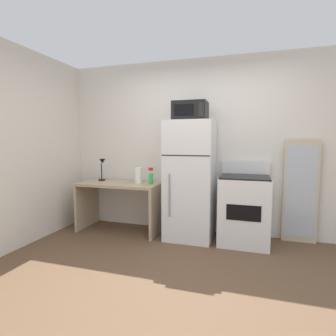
{
  "coord_description": "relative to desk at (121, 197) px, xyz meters",
  "views": [
    {
      "loc": [
        0.68,
        -2.36,
        1.39
      ],
      "look_at": [
        -0.39,
        1.1,
        1.02
      ],
      "focal_mm": 28.63,
      "sensor_mm": 36.0,
      "label": 1
    }
  ],
  "objects": [
    {
      "name": "ground_plane",
      "position": [
        1.22,
        -1.32,
        -0.53
      ],
      "size": [
        12.0,
        12.0,
        0.0
      ],
      "primitive_type": "plane",
      "color": "brown"
    },
    {
      "name": "wall_back_white",
      "position": [
        1.22,
        0.38,
        0.77
      ],
      "size": [
        5.0,
        0.1,
        2.6
      ],
      "primitive_type": "cube",
      "color": "silver",
      "rests_on": "ground"
    },
    {
      "name": "desk",
      "position": [
        0.0,
        0.0,
        0.0
      ],
      "size": [
        1.25,
        0.62,
        0.75
      ],
      "color": "tan",
      "rests_on": "ground"
    },
    {
      "name": "desk_lamp",
      "position": [
        -0.36,
        0.09,
        0.46
      ],
      "size": [
        0.14,
        0.12,
        0.35
      ],
      "color": "black",
      "rests_on": "desk"
    },
    {
      "name": "spray_bottle",
      "position": [
        0.51,
        -0.01,
        0.32
      ],
      "size": [
        0.06,
        0.06,
        0.25
      ],
      "color": "green",
      "rests_on": "desk"
    },
    {
      "name": "paper_towel_roll",
      "position": [
        0.3,
        -0.0,
        0.34
      ],
      "size": [
        0.11,
        0.11,
        0.24
      ],
      "primitive_type": "cylinder",
      "color": "white",
      "rests_on": "desk"
    },
    {
      "name": "refrigerator",
      "position": [
        1.1,
        0.01,
        0.3
      ],
      "size": [
        0.66,
        0.64,
        1.67
      ],
      "color": "white",
      "rests_on": "ground"
    },
    {
      "name": "microwave",
      "position": [
        1.1,
        -0.02,
        1.27
      ],
      "size": [
        0.46,
        0.35,
        0.26
      ],
      "color": "black",
      "rests_on": "refrigerator"
    },
    {
      "name": "oven_range",
      "position": [
        1.84,
        0.01,
        -0.06
      ],
      "size": [
        0.66,
        0.61,
        1.1
      ],
      "color": "white",
      "rests_on": "ground"
    },
    {
      "name": "leaning_mirror",
      "position": [
        2.57,
        0.27,
        0.17
      ],
      "size": [
        0.44,
        0.03,
        1.4
      ],
      "color": "#C6B793",
      "rests_on": "ground"
    }
  ]
}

